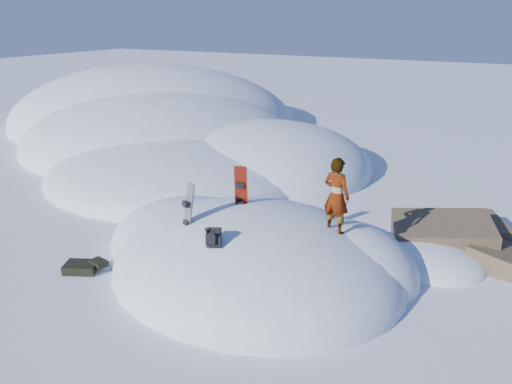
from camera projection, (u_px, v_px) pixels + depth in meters
The scene contains 9 objects.
ground at pixel (255, 272), 11.67m from camera, with size 120.00×120.00×0.00m, color white.
snow_mound at pixel (254, 266), 11.94m from camera, with size 8.00×6.00×3.00m.
snow_ridge at pixel (165, 137), 24.52m from camera, with size 21.50×18.50×6.40m.
rock_outcrop at pixel (443, 254), 12.47m from camera, with size 4.68×4.41×1.68m.
snowboard_red at pixel (241, 196), 11.74m from camera, with size 0.38×0.36×1.58m.
snowboard_dark at pixel (187, 215), 10.97m from camera, with size 0.37×0.37×1.48m.
backpack at pixel (214, 238), 9.98m from camera, with size 0.41×0.46×0.48m.
gear_pile at pixel (84, 267), 11.64m from camera, with size 1.00×0.79×0.26m.
person at pixel (336, 196), 10.55m from camera, with size 0.62×0.41×1.69m, color slate.
Camera 1 is at (4.98, -9.09, 5.67)m, focal length 35.00 mm.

